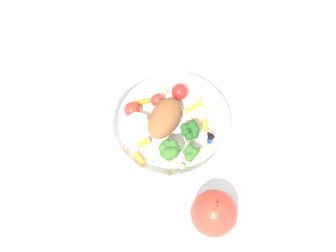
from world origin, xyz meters
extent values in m
plane|color=white|center=(0.00, 0.00, 0.00)|extent=(2.40, 2.40, 0.00)
cylinder|color=white|center=(-0.02, 0.01, 0.00)|extent=(0.22, 0.22, 0.01)
torus|color=white|center=(-0.02, 0.01, 0.04)|extent=(0.23, 0.23, 0.01)
ellipsoid|color=brown|center=(-0.03, 0.01, 0.03)|extent=(0.08, 0.10, 0.05)
cylinder|color=#7FAD5B|center=(0.02, -0.04, 0.02)|extent=(0.01, 0.01, 0.03)
sphere|color=#386B28|center=(0.03, -0.04, 0.05)|extent=(0.02, 0.02, 0.02)
sphere|color=#386B28|center=(0.03, -0.03, 0.05)|extent=(0.02, 0.02, 0.02)
sphere|color=#386B28|center=(0.02, -0.03, 0.05)|extent=(0.02, 0.02, 0.02)
sphere|color=#386B28|center=(0.02, -0.03, 0.05)|extent=(0.02, 0.02, 0.02)
sphere|color=#386B28|center=(0.02, -0.04, 0.05)|extent=(0.02, 0.02, 0.02)
sphere|color=#386B28|center=(0.02, -0.04, 0.05)|extent=(0.02, 0.02, 0.02)
sphere|color=#386B28|center=(0.03, -0.05, 0.05)|extent=(0.02, 0.02, 0.02)
cylinder|color=#8EB766|center=(0.02, 0.02, 0.02)|extent=(0.02, 0.02, 0.02)
sphere|color=#23561E|center=(0.03, 0.02, 0.04)|extent=(0.02, 0.02, 0.02)
sphere|color=#23561E|center=(0.03, 0.03, 0.05)|extent=(0.02, 0.02, 0.02)
sphere|color=#23561E|center=(0.02, 0.03, 0.05)|extent=(0.02, 0.02, 0.02)
sphere|color=#23561E|center=(0.01, 0.02, 0.04)|extent=(0.02, 0.02, 0.02)
sphere|color=#23561E|center=(0.02, 0.01, 0.04)|extent=(0.02, 0.02, 0.02)
sphere|color=#23561E|center=(0.03, 0.01, 0.04)|extent=(0.02, 0.02, 0.02)
cylinder|color=#8EB766|center=(0.05, -0.01, 0.02)|extent=(0.01, 0.01, 0.02)
sphere|color=#386B28|center=(0.06, -0.01, 0.04)|extent=(0.01, 0.01, 0.01)
sphere|color=#386B28|center=(0.06, -0.01, 0.04)|extent=(0.02, 0.02, 0.02)
sphere|color=#386B28|center=(0.05, -0.01, 0.04)|extent=(0.02, 0.02, 0.02)
sphere|color=#386B28|center=(0.05, -0.02, 0.04)|extent=(0.01, 0.01, 0.01)
sphere|color=#386B28|center=(0.06, -0.02, 0.04)|extent=(0.02, 0.02, 0.02)
sphere|color=silver|center=(-0.05, -0.02, 0.03)|extent=(0.03, 0.03, 0.03)
sphere|color=silver|center=(-0.06, -0.02, 0.02)|extent=(0.04, 0.04, 0.04)
sphere|color=silver|center=(-0.07, -0.02, 0.02)|extent=(0.03, 0.03, 0.03)
sphere|color=silver|center=(-0.07, -0.03, 0.02)|extent=(0.03, 0.03, 0.03)
sphere|color=silver|center=(-0.08, -0.03, 0.03)|extent=(0.02, 0.02, 0.02)
sphere|color=silver|center=(-0.07, -0.03, 0.03)|extent=(0.03, 0.03, 0.03)
sphere|color=silver|center=(-0.07, -0.03, 0.02)|extent=(0.03, 0.03, 0.03)
cube|color=yellow|center=(0.06, 0.04, 0.01)|extent=(0.01, 0.02, 0.00)
cylinder|color=#1933B2|center=(0.06, 0.04, 0.02)|extent=(0.01, 0.01, 0.02)
sphere|color=black|center=(0.06, 0.04, 0.03)|extent=(0.01, 0.01, 0.01)
sphere|color=black|center=(0.06, 0.04, 0.04)|extent=(0.01, 0.01, 0.01)
sphere|color=black|center=(0.05, 0.04, 0.04)|extent=(0.01, 0.01, 0.01)
cylinder|color=orange|center=(-0.02, 0.08, 0.01)|extent=(0.02, 0.04, 0.01)
cylinder|color=orange|center=(-0.03, -0.05, 0.01)|extent=(0.02, 0.03, 0.01)
cylinder|color=orange|center=(0.03, 0.06, 0.01)|extent=(0.03, 0.02, 0.01)
cylinder|color=orange|center=(-0.10, 0.01, 0.01)|extent=(0.03, 0.03, 0.01)
cylinder|color=orange|center=(-0.01, -0.08, 0.01)|extent=(0.03, 0.02, 0.01)
sphere|color=red|center=(-0.07, 0.03, 0.02)|extent=(0.03, 0.03, 0.03)
sphere|color=red|center=(-0.06, 0.08, 0.02)|extent=(0.03, 0.03, 0.03)
sphere|color=red|center=(-0.09, -0.02, 0.02)|extent=(0.03, 0.03, 0.03)
sphere|color=tan|center=(-0.07, 0.05, 0.01)|extent=(0.01, 0.01, 0.01)
sphere|color=#D1B775|center=(0.01, 0.09, 0.01)|extent=(0.01, 0.01, 0.01)
sphere|color=tan|center=(-0.06, 0.05, 0.01)|extent=(0.01, 0.01, 0.01)
sphere|color=#D1B775|center=(0.00, -0.02, 0.01)|extent=(0.01, 0.01, 0.01)
sphere|color=#D1B775|center=(0.01, 0.06, 0.01)|extent=(0.01, 0.01, 0.01)
sphere|color=tan|center=(0.00, 0.05, 0.01)|extent=(0.01, 0.01, 0.01)
sphere|color=#D1B775|center=(0.05, -0.03, 0.01)|extent=(0.01, 0.01, 0.01)
sphere|color=tan|center=(-0.02, 0.10, 0.01)|extent=(0.01, 0.01, 0.01)
sphere|color=tan|center=(-0.02, 0.05, 0.01)|extent=(0.01, 0.01, 0.01)
sphere|color=#D1B775|center=(-0.05, -0.08, 0.01)|extent=(0.01, 0.01, 0.01)
sphere|color=tan|center=(-0.08, 0.06, 0.01)|extent=(0.01, 0.01, 0.01)
sphere|color=tan|center=(0.05, -0.06, 0.01)|extent=(0.01, 0.01, 0.01)
sphere|color=tan|center=(0.05, 0.01, 0.01)|extent=(0.01, 0.01, 0.01)
sphere|color=#BC3828|center=(0.15, -0.07, 0.04)|extent=(0.08, 0.08, 0.08)
cylinder|color=brown|center=(0.15, -0.07, 0.09)|extent=(0.00, 0.00, 0.01)
camera|label=1|loc=(0.24, -0.26, 0.72)|focal=44.67mm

